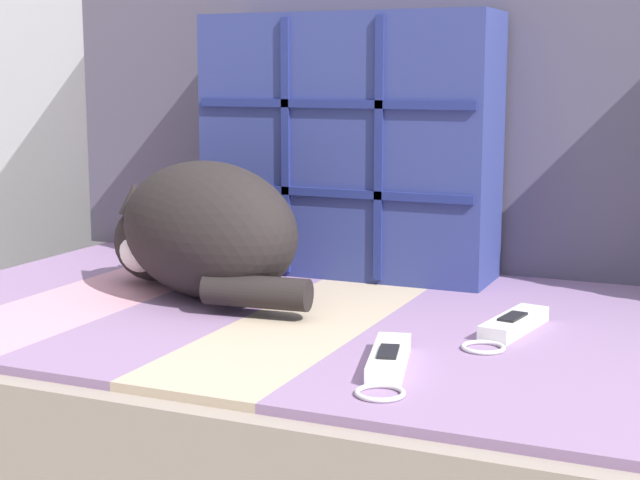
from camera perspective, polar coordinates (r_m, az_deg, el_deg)
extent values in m
cube|color=gray|center=(1.25, 11.39, -9.94)|extent=(1.69, 0.83, 0.21)
cube|color=gray|center=(1.53, -16.36, -2.27)|extent=(0.16, 0.74, 0.01)
cube|color=#C6899E|center=(1.43, -11.38, -2.86)|extent=(0.16, 0.74, 0.01)
cube|color=gray|center=(1.35, -5.70, -3.51)|extent=(0.16, 0.74, 0.01)
cube|color=tan|center=(1.28, 0.66, -4.20)|extent=(0.16, 0.74, 0.01)
cube|color=gray|center=(1.22, 7.68, -4.89)|extent=(0.16, 0.74, 0.01)
cube|color=gray|center=(1.19, 15.21, -5.55)|extent=(0.16, 0.74, 0.01)
cube|color=#514C60|center=(1.53, 14.67, 6.45)|extent=(1.69, 0.14, 0.45)
cube|color=navy|center=(1.48, 1.69, 5.52)|extent=(0.44, 0.13, 0.39)
cube|color=navy|center=(1.42, 0.65, 2.76)|extent=(0.42, 0.01, 0.01)
cube|color=navy|center=(1.44, -2.02, 5.42)|extent=(0.01, 0.01, 0.37)
cube|color=navy|center=(1.41, 0.66, 7.93)|extent=(0.42, 0.01, 0.01)
cube|color=navy|center=(1.39, 3.44, 5.23)|extent=(0.01, 0.01, 0.37)
ellipsoid|color=black|center=(1.33, -6.55, 0.61)|extent=(0.35, 0.29, 0.19)
sphere|color=black|center=(1.44, -9.61, -0.04)|extent=(0.12, 0.12, 0.12)
sphere|color=white|center=(1.42, -10.31, -0.59)|extent=(0.06, 0.06, 0.06)
ellipsoid|color=white|center=(1.33, -8.78, -0.67)|extent=(0.09, 0.05, 0.08)
cylinder|color=black|center=(1.22, -3.72, -3.03)|extent=(0.14, 0.05, 0.04)
cone|color=black|center=(1.41, -10.76, 2.43)|extent=(0.04, 0.04, 0.04)
cone|color=black|center=(1.45, -8.62, 2.67)|extent=(0.04, 0.04, 0.04)
cube|color=white|center=(1.19, 11.29, -4.78)|extent=(0.06, 0.14, 0.02)
cube|color=black|center=(1.17, 11.12, -4.39)|extent=(0.03, 0.05, 0.00)
cube|color=black|center=(1.24, 12.39, -4.13)|extent=(0.03, 0.01, 0.02)
torus|color=silver|center=(1.11, 9.55, -6.12)|extent=(0.06, 0.06, 0.01)
cube|color=white|center=(1.03, 4.04, -6.89)|extent=(0.07, 0.15, 0.02)
cube|color=black|center=(1.01, 3.99, -6.49)|extent=(0.03, 0.05, 0.00)
cube|color=black|center=(1.09, 4.36, -5.89)|extent=(0.03, 0.02, 0.02)
torus|color=silver|center=(0.94, 3.52, -8.86)|extent=(0.06, 0.06, 0.01)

